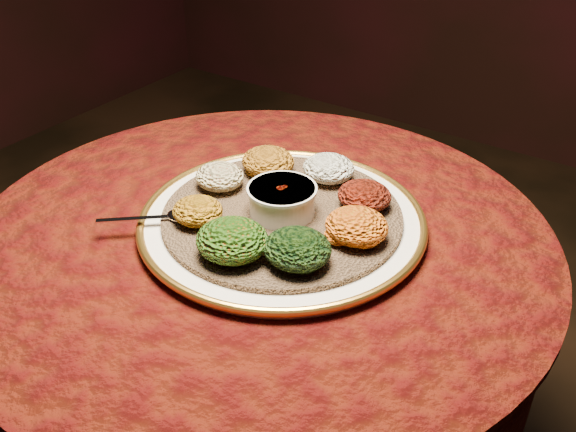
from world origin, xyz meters
The scene contains 13 objects.
table centered at (0.00, 0.00, 0.55)m, with size 0.96×0.96×0.73m.
platter centered at (0.03, 0.03, 0.75)m, with size 0.47×0.47×0.02m.
injera centered at (0.03, 0.03, 0.76)m, with size 0.39×0.39×0.01m, color #866143.
stew_bowl centered at (0.03, 0.03, 0.79)m, with size 0.11×0.11×0.05m.
spoon centered at (-0.11, -0.09, 0.77)m, with size 0.12×0.10×0.01m.
portion_ayib centered at (0.03, 0.16, 0.78)m, with size 0.09×0.09×0.04m, color white.
portion_kitfo centered at (0.13, 0.12, 0.78)m, with size 0.09×0.08×0.04m, color black.
portion_tikil centered at (0.16, 0.03, 0.79)m, with size 0.10×0.09×0.05m, color #B2840E.
portion_gomen centered at (0.12, -0.07, 0.79)m, with size 0.10×0.10×0.05m, color black.
portion_mixveg centered at (0.03, -0.11, 0.79)m, with size 0.11×0.10×0.05m, color #983809.
portion_kik centered at (-0.07, -0.07, 0.78)m, with size 0.08×0.08×0.04m, color #A6630E.
portion_timatim centered at (-0.11, 0.04, 0.78)m, with size 0.09×0.08×0.04m, color maroon.
portion_shiro centered at (-0.07, 0.12, 0.78)m, with size 0.10×0.09×0.05m, color #A36013.
Camera 1 is at (0.52, -0.69, 1.32)m, focal length 40.00 mm.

